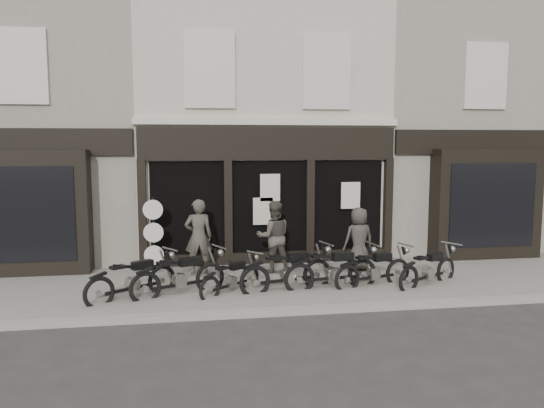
{
  "coord_description": "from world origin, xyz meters",
  "views": [
    {
      "loc": [
        -2.22,
        -11.53,
        3.49
      ],
      "look_at": [
        -0.14,
        1.6,
        1.94
      ],
      "focal_mm": 35.0,
      "sensor_mm": 36.0,
      "label": 1
    }
  ],
  "objects": [
    {
      "name": "neighbour_left",
      "position": [
        -6.35,
        5.9,
        4.04
      ],
      "size": [
        5.6,
        6.73,
        8.34
      ],
      "color": "gray",
      "rests_on": "ground"
    },
    {
      "name": "man_left",
      "position": [
        -1.99,
        1.96,
        1.09
      ],
      "size": [
        0.72,
        0.49,
        1.94
      ],
      "primitive_type": "imported",
      "rotation": [
        0.0,
        0.0,
        3.17
      ],
      "color": "#413E35",
      "rests_on": "pavement"
    },
    {
      "name": "pavement",
      "position": [
        0.0,
        0.9,
        0.06
      ],
      "size": [
        30.0,
        4.2,
        0.12
      ],
      "primitive_type": "cube",
      "color": "slate",
      "rests_on": "ground_plane"
    },
    {
      "name": "neighbour_right",
      "position": [
        6.35,
        5.9,
        4.04
      ],
      "size": [
        5.6,
        6.73,
        8.34
      ],
      "color": "gray",
      "rests_on": "ground"
    },
    {
      "name": "motorcycle_0",
      "position": [
        -3.46,
        0.14,
        0.42
      ],
      "size": [
        1.95,
        1.5,
        1.07
      ],
      "rotation": [
        0.0,
        0.0,
        0.61
      ],
      "color": "black",
      "rests_on": "ground"
    },
    {
      "name": "motorcycle_6",
      "position": [
        3.42,
        0.11,
        0.4
      ],
      "size": [
        1.93,
        1.27,
        1.02
      ],
      "rotation": [
        0.0,
        0.0,
        0.51
      ],
      "color": "black",
      "rests_on": "ground"
    },
    {
      "name": "kerb",
      "position": [
        0.0,
        -1.25,
        0.07
      ],
      "size": [
        30.0,
        0.25,
        0.13
      ],
      "primitive_type": "cube",
      "color": "gray",
      "rests_on": "ground_plane"
    },
    {
      "name": "motorcycle_2",
      "position": [
        -1.29,
        0.22,
        0.36
      ],
      "size": [
        1.56,
        1.4,
        0.9
      ],
      "rotation": [
        0.0,
        0.0,
        0.71
      ],
      "color": "black",
      "rests_on": "ground"
    },
    {
      "name": "man_right",
      "position": [
        2.19,
        1.69,
        0.96
      ],
      "size": [
        0.88,
        0.64,
        1.67
      ],
      "primitive_type": "imported",
      "rotation": [
        0.0,
        0.0,
        3.28
      ],
      "color": "#393430",
      "rests_on": "pavement"
    },
    {
      "name": "central_building",
      "position": [
        0.0,
        5.95,
        4.08
      ],
      "size": [
        7.3,
        6.22,
        8.34
      ],
      "color": "beige",
      "rests_on": "ground"
    },
    {
      "name": "motorcycle_4",
      "position": [
        1.08,
        0.21,
        0.44
      ],
      "size": [
        2.33,
        0.65,
        1.12
      ],
      "rotation": [
        0.0,
        0.0,
        0.13
      ],
      "color": "black",
      "rests_on": "ground"
    },
    {
      "name": "motorcycle_5",
      "position": [
        2.11,
        0.24,
        0.41
      ],
      "size": [
        2.08,
        0.91,
        1.03
      ],
      "rotation": [
        0.0,
        0.0,
        0.29
      ],
      "color": "black",
      "rests_on": "ground"
    },
    {
      "name": "motorcycle_1",
      "position": [
        -2.44,
        0.22,
        0.44
      ],
      "size": [
        2.14,
        1.26,
        1.1
      ],
      "rotation": [
        0.0,
        0.0,
        0.44
      ],
      "color": "black",
      "rests_on": "ground"
    },
    {
      "name": "ground_plane",
      "position": [
        0.0,
        0.0,
        0.0
      ],
      "size": [
        90.0,
        90.0,
        0.0
      ],
      "primitive_type": "plane",
      "color": "#2D2B28",
      "rests_on": "ground"
    },
    {
      "name": "advert_sign_post",
      "position": [
        -3.13,
        2.22,
        1.02
      ],
      "size": [
        0.51,
        0.33,
        2.09
      ],
      "rotation": [
        0.0,
        0.0,
        -0.03
      ],
      "color": "black",
      "rests_on": "ground"
    },
    {
      "name": "man_centre",
      "position": [
        -0.05,
        1.87,
        1.05
      ],
      "size": [
        0.92,
        0.72,
        1.86
      ],
      "primitive_type": "imported",
      "rotation": [
        0.0,
        0.0,
        3.16
      ],
      "color": "#454038",
      "rests_on": "pavement"
    },
    {
      "name": "motorcycle_3",
      "position": [
        0.02,
        0.22,
        0.45
      ],
      "size": [
        2.29,
        0.96,
        1.12
      ],
      "rotation": [
        0.0,
        0.0,
        0.27
      ],
      "color": "black",
      "rests_on": "ground"
    }
  ]
}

